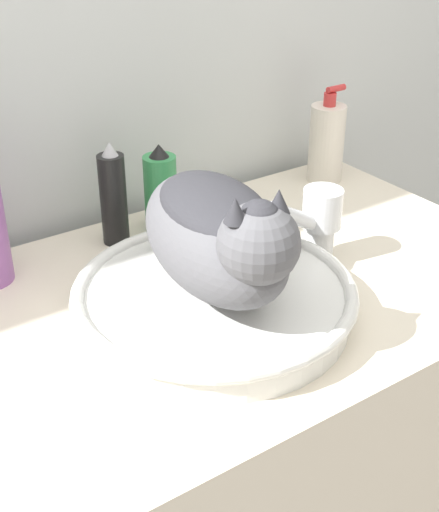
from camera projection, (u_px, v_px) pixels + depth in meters
wall_back at (58, 14)px, 1.13m from camera, size 8.00×0.05×2.40m
vanity_counter at (190, 505)px, 1.25m from camera, size 1.13×0.61×0.85m
sink_basin at (214, 299)px, 0.99m from camera, size 0.40×0.40×0.05m
cat at (219, 232)px, 0.93m from camera, size 0.29×0.32×0.18m
faucet at (317, 220)px, 1.10m from camera, size 0.16×0.06×0.14m
soap_pump_bottle at (327, 142)px, 1.39m from camera, size 0.07×0.07×0.19m
hairspray_can_black at (113, 197)px, 1.16m from camera, size 0.04×0.04×0.18m
spray_bottle_trigger at (161, 191)px, 1.21m from camera, size 0.06×0.06×0.15m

